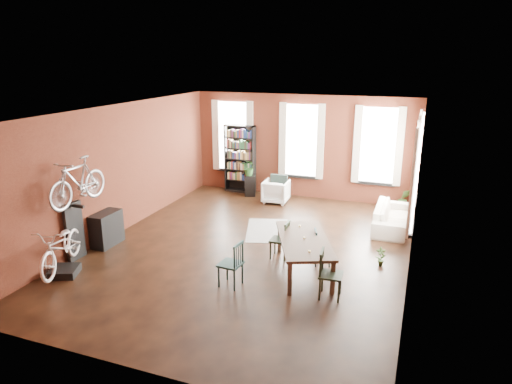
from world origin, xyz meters
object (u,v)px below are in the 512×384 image
at_px(dining_chair_c, 331,275).
at_px(bicycle_floor, 59,227).
at_px(white_armchair, 276,190).
at_px(bike_trainer, 64,271).
at_px(dining_chair_b, 280,240).
at_px(dining_chair_a, 230,264).
at_px(cream_sofa, 392,213).
at_px(dining_chair_d, 322,247).
at_px(dining_table, 304,255).
at_px(console_table, 107,229).
at_px(plant_stand, 250,186).
at_px(bookshelf, 240,159).

relative_size(dining_chair_c, bicycle_floor, 0.51).
xyz_separation_m(white_armchair, bike_trainer, (-2.57, -6.12, -0.30)).
bearing_deg(dining_chair_b, white_armchair, -161.08).
xyz_separation_m(white_armchair, bicycle_floor, (-2.57, -6.10, 0.67)).
bearing_deg(bike_trainer, dining_chair_a, 13.28).
height_order(dining_chair_c, cream_sofa, dining_chair_c).
relative_size(cream_sofa, bike_trainer, 3.90).
relative_size(dining_chair_a, dining_chair_d, 1.17).
bearing_deg(dining_chair_d, dining_table, 128.67).
xyz_separation_m(console_table, bicycle_floor, (0.17, -1.60, 0.65)).
xyz_separation_m(dining_chair_a, plant_stand, (-1.79, 5.70, -0.12)).
height_order(dining_chair_b, dining_chair_d, dining_chair_b).
bearing_deg(dining_chair_d, bike_trainer, 97.06).
height_order(white_armchair, cream_sofa, cream_sofa).
relative_size(dining_chair_b, bookshelf, 0.39).
height_order(dining_chair_c, dining_chair_d, dining_chair_c).
xyz_separation_m(dining_chair_c, cream_sofa, (0.77, 4.10, -0.05)).
bearing_deg(console_table, dining_chair_c, -6.28).
relative_size(bookshelf, console_table, 2.75).
xyz_separation_m(dining_chair_c, plant_stand, (-3.71, 5.47, -0.13)).
xyz_separation_m(cream_sofa, console_table, (-6.23, -3.50, -0.01)).
xyz_separation_m(white_armchair, console_table, (-2.74, -4.50, 0.02)).
bearing_deg(cream_sofa, dining_table, 154.93).
relative_size(dining_chair_b, dining_chair_c, 0.93).
bearing_deg(bike_trainer, dining_chair_b, 31.14).
bearing_deg(dining_chair_c, bookshelf, 31.32).
distance_m(bookshelf, plant_stand, 0.96).
bearing_deg(dining_chair_b, bike_trainer, -59.13).
relative_size(bookshelf, plant_stand, 3.32).
distance_m(dining_chair_d, plant_stand, 5.27).
distance_m(cream_sofa, bicycle_floor, 7.95).
xyz_separation_m(dining_table, dining_chair_b, (-0.66, 0.46, 0.07)).
height_order(dining_chair_d, white_armchair, dining_chair_d).
bearing_deg(bicycle_floor, dining_chair_c, -8.44).
bearing_deg(plant_stand, dining_chair_c, -55.90).
bearing_deg(bookshelf, dining_chair_d, -50.15).
relative_size(bookshelf, bike_trainer, 4.12).
distance_m(dining_chair_b, white_armchair, 3.99).
bearing_deg(console_table, bike_trainer, -83.96).
relative_size(dining_chair_d, white_armchair, 1.03).
relative_size(dining_chair_a, cream_sofa, 0.44).
height_order(bookshelf, plant_stand, bookshelf).
bearing_deg(cream_sofa, plant_stand, 72.94).
xyz_separation_m(dining_chair_a, console_table, (-3.55, 0.82, -0.06)).
xyz_separation_m(dining_chair_d, plant_stand, (-3.25, 4.14, -0.06)).
xyz_separation_m(dining_chair_b, white_armchair, (-1.31, 3.77, -0.05)).
xyz_separation_m(bookshelf, bike_trainer, (-1.11, -6.82, -1.02)).
distance_m(dining_chair_c, bike_trainer, 5.40).
bearing_deg(dining_chair_c, bike_trainer, 96.43).
bearing_deg(plant_stand, white_armchair, -20.77).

